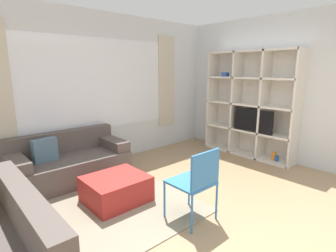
% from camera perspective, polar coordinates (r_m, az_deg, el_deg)
% --- Properties ---
extents(ground_plane, '(16.00, 16.00, 0.00)m').
position_cam_1_polar(ground_plane, '(3.09, 16.37, -21.97)').
color(ground_plane, '#9E7F5B').
extents(wall_back, '(6.37, 0.11, 2.70)m').
position_cam_1_polar(wall_back, '(4.91, -14.90, 7.70)').
color(wall_back, silver).
rests_on(wall_back, ground_plane).
extents(wall_right, '(0.07, 4.25, 2.70)m').
position_cam_1_polar(wall_right, '(5.62, 18.22, 7.96)').
color(wall_right, silver).
rests_on(wall_right, ground_plane).
extents(area_rug, '(2.89, 2.18, 0.01)m').
position_cam_1_polar(area_rug, '(3.48, -21.02, -18.07)').
color(area_rug, gray).
rests_on(area_rug, ground_plane).
extents(shelving_unit, '(0.39, 1.87, 2.06)m').
position_cam_1_polar(shelving_unit, '(5.45, 17.58, 4.36)').
color(shelving_unit, silver).
rests_on(shelving_unit, ground_plane).
extents(couch_main, '(1.71, 0.83, 0.74)m').
position_cam_1_polar(couch_main, '(4.40, -20.73, -7.58)').
color(couch_main, '#564C47').
rests_on(couch_main, ground_plane).
extents(ottoman, '(0.76, 0.67, 0.35)m').
position_cam_1_polar(ottoman, '(3.60, -11.21, -13.34)').
color(ottoman, '#A82823').
rests_on(ottoman, ground_plane).
extents(folding_chair, '(0.44, 0.46, 0.86)m').
position_cam_1_polar(folding_chair, '(2.99, 6.23, -11.43)').
color(folding_chair, '#3375B7').
rests_on(folding_chair, ground_plane).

